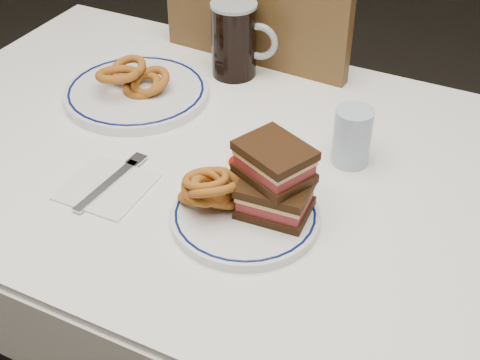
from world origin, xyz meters
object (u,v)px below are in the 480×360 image
at_px(far_plate, 137,92).
at_px(beer_mug, 236,39).
at_px(reuben_sandwich, 275,180).
at_px(chair_far, 275,122).
at_px(main_plate, 245,215).

bearing_deg(far_plate, beer_mug, 52.57).
height_order(reuben_sandwich, beer_mug, beer_mug).
distance_m(chair_far, beer_mug, 0.37).
bearing_deg(beer_mug, chair_far, 84.76).
bearing_deg(reuben_sandwich, beer_mug, 124.26).
height_order(chair_far, beer_mug, chair_far).
bearing_deg(far_plate, chair_far, 67.33).
xyz_separation_m(reuben_sandwich, beer_mug, (-0.27, 0.39, 0.01)).
relative_size(reuben_sandwich, beer_mug, 0.85).
distance_m(main_plate, far_plate, 0.44).
bearing_deg(far_plate, main_plate, -33.45).
xyz_separation_m(main_plate, far_plate, (-0.37, 0.25, 0.00)).
bearing_deg(reuben_sandwich, chair_far, 113.16).
bearing_deg(chair_far, beer_mug, -95.24).
relative_size(chair_far, reuben_sandwich, 6.91).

